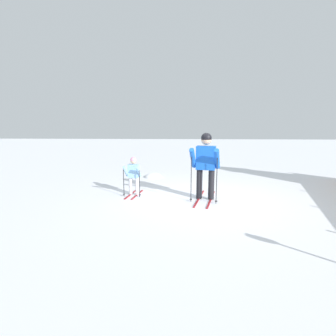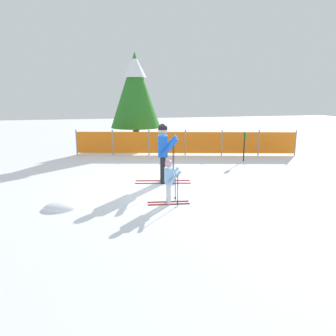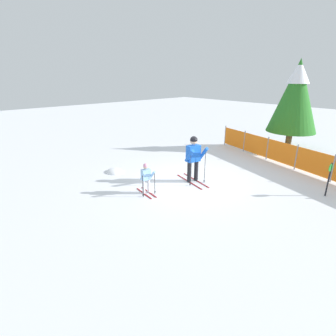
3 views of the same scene
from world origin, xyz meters
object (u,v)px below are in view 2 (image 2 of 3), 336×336
(safety_fence, at_px, (185,143))
(skier_child, at_px, (169,178))
(skier_adult, at_px, (164,148))
(conifer_far, at_px, (135,89))
(trail_marker, at_px, (244,143))

(safety_fence, bearing_deg, skier_child, -110.54)
(skier_adult, xyz_separation_m, safety_fence, (2.07, 4.41, -0.51))
(skier_child, distance_m, conifer_far, 9.86)
(skier_child, height_order, trail_marker, trail_marker)
(skier_child, xyz_separation_m, safety_fence, (2.42, 6.45, -0.08))
(skier_adult, height_order, skier_child, skier_adult)
(skier_child, height_order, conifer_far, conifer_far)
(trail_marker, bearing_deg, skier_adult, -148.27)
(skier_child, distance_m, safety_fence, 6.89)
(skier_adult, height_order, trail_marker, skier_adult)
(skier_child, relative_size, safety_fence, 0.12)
(skier_adult, relative_size, skier_child, 1.63)
(safety_fence, bearing_deg, conifer_far, 119.50)
(conifer_far, xyz_separation_m, trail_marker, (3.67, -5.06, -2.21))
(skier_child, height_order, safety_fence, safety_fence)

